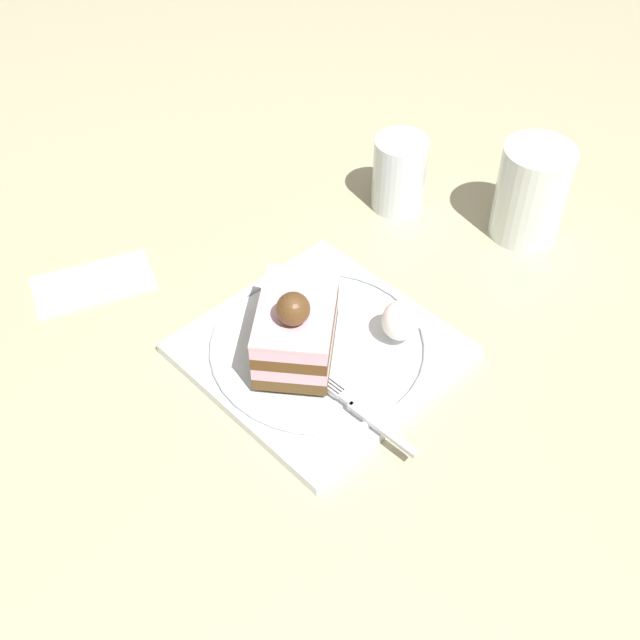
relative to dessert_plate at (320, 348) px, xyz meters
The scene contains 8 objects.
ground_plane 0.02m from the dessert_plate, 140.21° to the left, with size 2.40×2.40×0.00m, color #B5AE89.
dessert_plate is the anchor object (origin of this frame).
cake_slice 0.05m from the dessert_plate, 83.53° to the left, with size 0.12×0.12×0.09m.
whipped_cream_dollop 0.08m from the dessert_plate, 115.21° to the right, with size 0.04×0.04×0.04m, color white.
fork 0.09m from the dessert_plate, behind, with size 0.12×0.04×0.00m.
drink_glass_near 0.29m from the dessert_plate, 82.78° to the right, with size 0.08×0.08×0.11m.
drink_glass_far 0.25m from the dessert_plate, 52.80° to the right, with size 0.06×0.06×0.09m.
folded_napkin 0.26m from the dessert_plate, 35.94° to the left, with size 0.12×0.07×0.00m, color beige.
Camera 1 is at (-0.42, 0.26, 0.57)m, focal length 44.69 mm.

